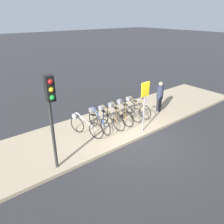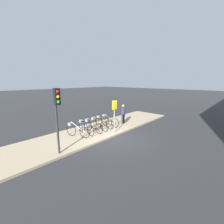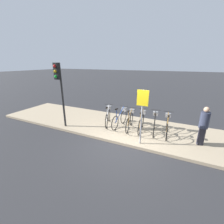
{
  "view_description": "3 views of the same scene",
  "coord_description": "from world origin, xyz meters",
  "px_view_note": "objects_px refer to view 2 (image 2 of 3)",
  "views": [
    {
      "loc": [
        -5.68,
        -5.45,
        4.82
      ],
      "look_at": [
        -0.78,
        0.72,
        1.26
      ],
      "focal_mm": 35.0,
      "sensor_mm": 36.0,
      "label": 1
    },
    {
      "loc": [
        -6.69,
        -6.15,
        3.62
      ],
      "look_at": [
        1.48,
        1.33,
        1.29
      ],
      "focal_mm": 24.0,
      "sensor_mm": 36.0,
      "label": 2
    },
    {
      "loc": [
        1.91,
        -5.13,
        3.31
      ],
      "look_at": [
        -0.75,
        0.42,
        1.26
      ],
      "focal_mm": 24.0,
      "sensor_mm": 36.0,
      "label": 3
    }
  ],
  "objects_px": {
    "parked_bicycle_2": "(92,126)",
    "sign_post": "(114,111)",
    "parked_bicycle_0": "(77,130)",
    "parked_bicycle_5": "(109,120)",
    "traffic_light": "(57,108)",
    "parked_bicycle_4": "(103,122)",
    "parked_bicycle_1": "(85,127)",
    "parked_bicycle_3": "(98,124)",
    "pedestrian": "(123,114)"
  },
  "relations": [
    {
      "from": "parked_bicycle_2",
      "to": "sign_post",
      "type": "relative_size",
      "value": 0.77
    },
    {
      "from": "parked_bicycle_0",
      "to": "parked_bicycle_5",
      "type": "bearing_deg",
      "value": 1.1
    },
    {
      "from": "parked_bicycle_2",
      "to": "sign_post",
      "type": "distance_m",
      "value": 1.87
    },
    {
      "from": "parked_bicycle_5",
      "to": "traffic_light",
      "type": "distance_m",
      "value": 5.42
    },
    {
      "from": "parked_bicycle_2",
      "to": "parked_bicycle_4",
      "type": "bearing_deg",
      "value": 5.07
    },
    {
      "from": "parked_bicycle_1",
      "to": "traffic_light",
      "type": "height_order",
      "value": "traffic_light"
    },
    {
      "from": "parked_bicycle_4",
      "to": "sign_post",
      "type": "distance_m",
      "value": 1.76
    },
    {
      "from": "parked_bicycle_0",
      "to": "parked_bicycle_1",
      "type": "relative_size",
      "value": 0.95
    },
    {
      "from": "parked_bicycle_3",
      "to": "parked_bicycle_5",
      "type": "height_order",
      "value": "same"
    },
    {
      "from": "parked_bicycle_0",
      "to": "sign_post",
      "type": "xyz_separation_m",
      "value": [
        2.14,
        -1.3,
        1.06
      ]
    },
    {
      "from": "parked_bicycle_5",
      "to": "pedestrian",
      "type": "distance_m",
      "value": 1.44
    },
    {
      "from": "parked_bicycle_2",
      "to": "pedestrian",
      "type": "relative_size",
      "value": 1.08
    },
    {
      "from": "parked_bicycle_1",
      "to": "sign_post",
      "type": "height_order",
      "value": "sign_post"
    },
    {
      "from": "traffic_light",
      "to": "parked_bicycle_1",
      "type": "bearing_deg",
      "value": 28.27
    },
    {
      "from": "parked_bicycle_1",
      "to": "parked_bicycle_0",
      "type": "bearing_deg",
      "value": -177.28
    },
    {
      "from": "parked_bicycle_3",
      "to": "parked_bicycle_4",
      "type": "height_order",
      "value": "same"
    },
    {
      "from": "parked_bicycle_2",
      "to": "parked_bicycle_4",
      "type": "xyz_separation_m",
      "value": [
        1.19,
        0.11,
        0.0
      ]
    },
    {
      "from": "parked_bicycle_5",
      "to": "parked_bicycle_0",
      "type": "bearing_deg",
      "value": -178.9
    },
    {
      "from": "parked_bicycle_4",
      "to": "parked_bicycle_5",
      "type": "relative_size",
      "value": 1.0
    },
    {
      "from": "parked_bicycle_4",
      "to": "pedestrian",
      "type": "relative_size",
      "value": 1.08
    },
    {
      "from": "parked_bicycle_3",
      "to": "parked_bicycle_1",
      "type": "bearing_deg",
      "value": 178.32
    },
    {
      "from": "parked_bicycle_2",
      "to": "pedestrian",
      "type": "height_order",
      "value": "pedestrian"
    },
    {
      "from": "parked_bicycle_2",
      "to": "sign_post",
      "type": "bearing_deg",
      "value": -55.11
    },
    {
      "from": "parked_bicycle_3",
      "to": "parked_bicycle_2",
      "type": "bearing_deg",
      "value": -176.46
    },
    {
      "from": "parked_bicycle_5",
      "to": "pedestrian",
      "type": "xyz_separation_m",
      "value": [
        1.35,
        -0.35,
        0.37
      ]
    },
    {
      "from": "parked_bicycle_1",
      "to": "parked_bicycle_3",
      "type": "relative_size",
      "value": 1.0
    },
    {
      "from": "parked_bicycle_2",
      "to": "traffic_light",
      "type": "bearing_deg",
      "value": -157.16
    },
    {
      "from": "parked_bicycle_0",
      "to": "pedestrian",
      "type": "bearing_deg",
      "value": -3.82
    },
    {
      "from": "parked_bicycle_2",
      "to": "pedestrian",
      "type": "xyz_separation_m",
      "value": [
        3.11,
        -0.26,
        0.37
      ]
    },
    {
      "from": "parked_bicycle_3",
      "to": "parked_bicycle_5",
      "type": "bearing_deg",
      "value": 2.79
    },
    {
      "from": "sign_post",
      "to": "pedestrian",
      "type": "bearing_deg",
      "value": 24.38
    },
    {
      "from": "parked_bicycle_1",
      "to": "sign_post",
      "type": "xyz_separation_m",
      "value": [
        1.44,
        -1.34,
        1.06
      ]
    },
    {
      "from": "sign_post",
      "to": "parked_bicycle_3",
      "type": "bearing_deg",
      "value": 103.28
    },
    {
      "from": "parked_bicycle_3",
      "to": "parked_bicycle_4",
      "type": "xyz_separation_m",
      "value": [
        0.61,
        0.07,
        0.0
      ]
    },
    {
      "from": "parked_bicycle_3",
      "to": "parked_bicycle_5",
      "type": "xyz_separation_m",
      "value": [
        1.19,
        0.06,
        0.0
      ]
    },
    {
      "from": "traffic_light",
      "to": "parked_bicycle_0",
      "type": "bearing_deg",
      "value": 35.8
    },
    {
      "from": "parked_bicycle_2",
      "to": "traffic_light",
      "type": "xyz_separation_m",
      "value": [
        -3.14,
        -1.32,
        1.83
      ]
    },
    {
      "from": "parked_bicycle_0",
      "to": "parked_bicycle_2",
      "type": "distance_m",
      "value": 1.26
    },
    {
      "from": "sign_post",
      "to": "parked_bicycle_1",
      "type": "bearing_deg",
      "value": 137.09
    },
    {
      "from": "parked_bicycle_3",
      "to": "parked_bicycle_5",
      "type": "distance_m",
      "value": 1.19
    },
    {
      "from": "parked_bicycle_4",
      "to": "pedestrian",
      "type": "height_order",
      "value": "pedestrian"
    },
    {
      "from": "parked_bicycle_2",
      "to": "sign_post",
      "type": "xyz_separation_m",
      "value": [
        0.88,
        -1.27,
        1.06
      ]
    },
    {
      "from": "parked_bicycle_0",
      "to": "sign_post",
      "type": "bearing_deg",
      "value": -31.31
    },
    {
      "from": "parked_bicycle_0",
      "to": "parked_bicycle_4",
      "type": "bearing_deg",
      "value": 1.64
    },
    {
      "from": "parked_bicycle_3",
      "to": "traffic_light",
      "type": "bearing_deg",
      "value": -159.92
    },
    {
      "from": "parked_bicycle_0",
      "to": "parked_bicycle_4",
      "type": "xyz_separation_m",
      "value": [
        2.45,
        0.07,
        0.0
      ]
    },
    {
      "from": "parked_bicycle_0",
      "to": "parked_bicycle_2",
      "type": "height_order",
      "value": "same"
    },
    {
      "from": "parked_bicycle_1",
      "to": "parked_bicycle_5",
      "type": "bearing_deg",
      "value": 0.61
    },
    {
      "from": "parked_bicycle_1",
      "to": "parked_bicycle_2",
      "type": "bearing_deg",
      "value": -7.08
    },
    {
      "from": "parked_bicycle_1",
      "to": "pedestrian",
      "type": "relative_size",
      "value": 1.09
    }
  ]
}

